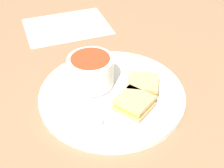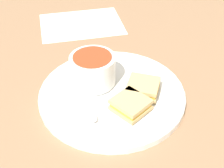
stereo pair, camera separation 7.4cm
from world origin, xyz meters
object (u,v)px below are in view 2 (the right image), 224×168
Objects in this scene: sandwich_half_near at (132,104)px; sandwich_half_far at (143,87)px; soup_bowl at (93,69)px; spoon at (88,115)px.

sandwich_half_far is (-0.03, 0.06, 0.00)m from sandwich_half_near.
sandwich_half_near is (0.13, 0.02, -0.02)m from soup_bowl.
spoon is 0.10m from sandwich_half_near.
sandwich_half_far is at bearing 82.47° from spoon.
sandwich_half_near and sandwich_half_far have the same top height.
sandwich_half_far is at bearing 120.99° from sandwich_half_near.
spoon is 1.47× the size of sandwich_half_near.
soup_bowl reaches higher than spoon.
spoon is at bearing -109.04° from sandwich_half_near.
sandwich_half_far is at bearing 38.48° from soup_bowl.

